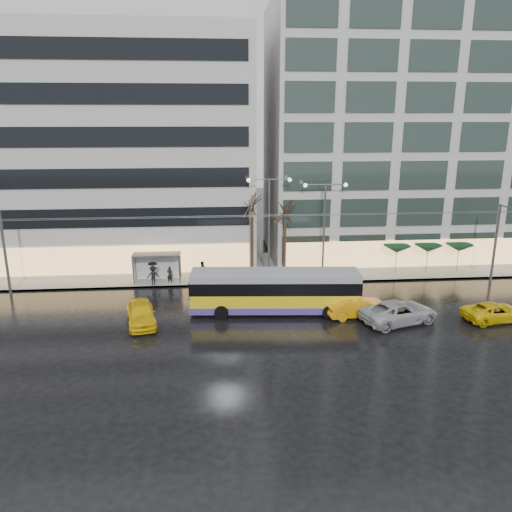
{
  "coord_description": "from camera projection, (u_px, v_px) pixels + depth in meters",
  "views": [
    {
      "loc": [
        -2.83,
        -32.44,
        14.41
      ],
      "look_at": [
        0.35,
        5.0,
        3.8
      ],
      "focal_mm": 35.0,
      "sensor_mm": 36.0,
      "label": 1
    }
  ],
  "objects": [
    {
      "name": "sedan_silver",
      "position": [
        399.0,
        312.0,
        35.8
      ],
      "size": [
        6.28,
        4.26,
        1.6
      ],
      "primitive_type": "imported",
      "rotation": [
        0.0,
        0.0,
        1.88
      ],
      "color": "#AEAFB3",
      "rests_on": "ground"
    },
    {
      "name": "taxi_a",
      "position": [
        141.0,
        313.0,
        35.55
      ],
      "size": [
        2.86,
        5.06,
        1.63
      ],
      "primitive_type": "imported",
      "rotation": [
        0.0,
        0.0,
        0.21
      ],
      "color": "yellow",
      "rests_on": "ground"
    },
    {
      "name": "catenary",
      "position": [
        261.0,
        241.0,
        41.79
      ],
      "size": [
        42.24,
        5.12,
        7.0
      ],
      "color": "#595B60",
      "rests_on": "ground"
    },
    {
      "name": "building_right",
      "position": [
        424.0,
        133.0,
        51.59
      ],
      "size": [
        32.0,
        14.0,
        25.0
      ],
      "primitive_type": "cube",
      "color": "#B4B1AC",
      "rests_on": "sidewalk"
    },
    {
      "name": "parasol_b",
      "position": [
        428.0,
        248.0,
        46.52
      ],
      "size": [
        2.5,
        2.5,
        2.65
      ],
      "color": "#595B60",
      "rests_on": "sidewalk"
    },
    {
      "name": "tree_b",
      "position": [
        285.0,
        208.0,
        44.54
      ],
      "size": [
        3.2,
        3.2,
        7.7
      ],
      "color": "black",
      "rests_on": "sidewalk"
    },
    {
      "name": "ground",
      "position": [
        257.0,
        327.0,
        35.25
      ],
      "size": [
        140.0,
        140.0,
        0.0
      ],
      "primitive_type": "plane",
      "color": "black",
      "rests_on": "ground"
    },
    {
      "name": "pedestrian_b",
      "position": [
        202.0,
        270.0,
        44.81
      ],
      "size": [
        0.84,
        0.67,
        1.68
      ],
      "color": "black",
      "rests_on": "sidewalk"
    },
    {
      "name": "building_left",
      "position": [
        79.0,
        150.0,
        49.14
      ],
      "size": [
        34.0,
        14.0,
        22.0
      ],
      "primitive_type": "cube",
      "color": "#B4B1AC",
      "rests_on": "sidewalk"
    },
    {
      "name": "street_lamp_far",
      "position": [
        324.0,
        216.0,
        44.63
      ],
      "size": [
        3.96,
        0.36,
        8.53
      ],
      "color": "#595B60",
      "rests_on": "sidewalk"
    },
    {
      "name": "pedestrian_a",
      "position": [
        169.0,
        267.0,
        43.68
      ],
      "size": [
        1.18,
        1.19,
        2.19
      ],
      "color": "black",
      "rests_on": "sidewalk"
    },
    {
      "name": "trolleybus",
      "position": [
        275.0,
        293.0,
        37.42
      ],
      "size": [
        12.78,
        5.35,
        5.85
      ],
      "color": "gold",
      "rests_on": "ground"
    },
    {
      "name": "kerb",
      "position": [
        271.0,
        284.0,
        44.08
      ],
      "size": [
        80.0,
        0.1,
        0.15
      ],
      "primitive_type": "cube",
      "color": "slate",
      "rests_on": "ground"
    },
    {
      "name": "parasol_c",
      "position": [
        459.0,
        248.0,
        46.77
      ],
      "size": [
        2.5,
        2.5,
        2.65
      ],
      "color": "#595B60",
      "rests_on": "sidewalk"
    },
    {
      "name": "sidewalk",
      "position": [
        265.0,
        267.0,
        48.82
      ],
      "size": [
        80.0,
        10.0,
        0.15
      ],
      "primitive_type": "cube",
      "color": "gray",
      "rests_on": "ground"
    },
    {
      "name": "bus_shelter",
      "position": [
        153.0,
        261.0,
        44.29
      ],
      "size": [
        4.2,
        1.6,
        2.51
      ],
      "color": "#595B60",
      "rests_on": "sidewalk"
    },
    {
      "name": "pedestrian_c",
      "position": [
        153.0,
        273.0,
        43.25
      ],
      "size": [
        1.21,
        0.96,
        2.11
      ],
      "color": "black",
      "rests_on": "sidewalk"
    },
    {
      "name": "taxi_c",
      "position": [
        495.0,
        312.0,
        36.19
      ],
      "size": [
        5.02,
        2.85,
        1.32
      ],
      "primitive_type": "imported",
      "rotation": [
        0.0,
        0.0,
        1.71
      ],
      "color": "yellow",
      "rests_on": "ground"
    },
    {
      "name": "taxi_b",
      "position": [
        356.0,
        306.0,
        36.92
      ],
      "size": [
        4.93,
        2.47,
        1.55
      ],
      "primitive_type": "imported",
      "rotation": [
        0.0,
        0.0,
        1.75
      ],
      "color": "#F49F0C",
      "rests_on": "ground"
    },
    {
      "name": "street_lamp_near",
      "position": [
        269.0,
        214.0,
        44.15
      ],
      "size": [
        3.96,
        0.36,
        9.03
      ],
      "color": "#595B60",
      "rests_on": "sidewalk"
    },
    {
      "name": "tree_a",
      "position": [
        252.0,
        202.0,
        43.92
      ],
      "size": [
        3.2,
        3.2,
        8.4
      ],
      "color": "black",
      "rests_on": "sidewalk"
    },
    {
      "name": "parasol_a",
      "position": [
        397.0,
        249.0,
        46.28
      ],
      "size": [
        2.5,
        2.5,
        2.65
      ],
      "color": "#595B60",
      "rests_on": "sidewalk"
    }
  ]
}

